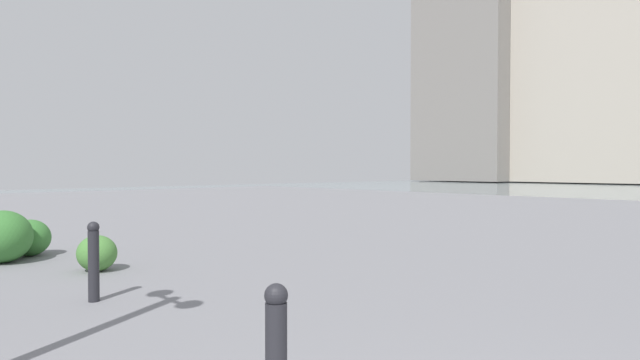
% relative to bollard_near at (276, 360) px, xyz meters
% --- Properties ---
extents(building_annex, '(14.73, 12.66, 30.44)m').
position_rel_bollard_near_xyz_m(building_annex, '(19.85, -62.48, 13.74)').
color(building_annex, '#B2A899').
rests_on(building_annex, ground).
extents(building_highrise, '(12.17, 15.22, 39.78)m').
position_rel_bollard_near_xyz_m(building_highrise, '(33.32, -60.89, 18.40)').
color(building_highrise, gray).
rests_on(building_highrise, ground).
extents(bollard_near, '(0.13, 0.13, 0.87)m').
position_rel_bollard_near_xyz_m(bollard_near, '(0.00, 0.00, 0.00)').
color(bollard_near, '#232328').
rests_on(bollard_near, ground).
extents(bollard_mid, '(0.13, 0.13, 0.90)m').
position_rel_bollard_near_xyz_m(bollard_mid, '(3.76, -0.37, 0.02)').
color(bollard_mid, '#232328').
rests_on(bollard_mid, ground).
extents(shrub_low, '(0.97, 0.88, 0.83)m').
position_rel_bollard_near_xyz_m(shrub_low, '(7.24, -0.20, -0.04)').
color(shrub_low, '#387533').
rests_on(shrub_low, ground).
extents(shrub_round, '(0.61, 0.55, 0.52)m').
position_rel_bollard_near_xyz_m(shrub_round, '(5.52, -1.04, -0.19)').
color(shrub_round, '#477F38').
rests_on(shrub_round, ground).
extents(shrub_wide, '(0.65, 0.58, 0.55)m').
position_rel_bollard_near_xyz_m(shrub_wide, '(8.23, -0.39, -0.18)').
color(shrub_wide, '#477F38').
rests_on(shrub_wide, ground).
extents(shrub_tall, '(0.73, 0.66, 0.62)m').
position_rel_bollard_near_xyz_m(shrub_tall, '(7.65, -0.69, -0.14)').
color(shrub_tall, '#387533').
rests_on(shrub_tall, ground).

